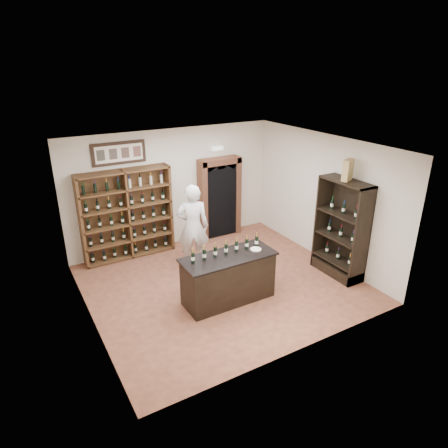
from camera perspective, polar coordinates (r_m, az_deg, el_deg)
The scene contains 21 objects.
floor at distance 8.80m, azimuth -0.27°, elevation -8.53°, with size 5.50×5.50×0.00m, color #9B583E.
ceiling at distance 7.70m, azimuth -0.31°, elevation 10.98°, with size 5.50×5.50×0.00m, color white.
wall_back at distance 10.25m, azimuth -7.27°, elevation 5.09°, with size 5.50×0.04×3.00m, color silver.
wall_left at distance 7.29m, azimuth -19.44°, elevation -3.52°, with size 0.04×5.00×3.00m, color silver.
wall_right at distance 9.71m, azimuth 13.97°, elevation 3.59°, with size 0.04×5.00×3.00m, color silver.
wine_shelf at distance 9.83m, azimuth -13.74°, elevation 1.37°, with size 2.20×0.38×2.20m.
framed_picture at distance 9.55m, azimuth -14.79°, elevation 9.76°, with size 1.25×0.04×0.52m, color black.
arched_doorway at distance 10.74m, azimuth -0.67°, elevation 4.05°, with size 1.17×0.35×2.17m.
emergency_light at distance 10.48m, azimuth -0.95°, elevation 10.74°, with size 0.30×0.10×0.10m, color white.
tasting_counter at distance 8.02m, azimuth 0.63°, elevation -7.78°, with size 1.88×0.78×1.00m.
counter_bottle_0 at distance 7.50m, azimuth -4.47°, elevation -4.80°, with size 0.07×0.07×0.30m.
counter_bottle_1 at distance 7.59m, azimuth -2.84°, elevation -4.39°, with size 0.07×0.07×0.30m.
counter_bottle_2 at distance 7.69m, azimuth -1.25°, elevation -3.99°, with size 0.07×0.07×0.30m.
counter_bottle_3 at distance 7.80m, azimuth 0.30°, elevation -3.59°, with size 0.07×0.07×0.30m.
counter_bottle_4 at distance 7.91m, azimuth 1.80°, elevation -3.21°, with size 0.07×0.07×0.30m.
counter_bottle_5 at distance 8.03m, azimuth 3.26°, elevation -2.83°, with size 0.07×0.07×0.30m.
counter_bottle_6 at distance 8.15m, azimuth 4.68°, elevation -2.47°, with size 0.07×0.07×0.30m.
side_cabinet at distance 9.25m, azimuth 16.32°, elevation -2.62°, with size 0.48×1.20×2.20m.
shopkeeper at distance 9.11m, azimuth -4.48°, elevation -0.40°, with size 0.73×0.48×2.01m, color silver.
plate at distance 8.04m, azimuth 4.56°, elevation -3.61°, with size 0.22×0.22×0.02m, color silver.
wine_crate at distance 8.68m, azimuth 17.27°, elevation 7.38°, with size 0.31×0.13×0.44m, color tan.
Camera 1 is at (-3.74, -6.55, 4.54)m, focal length 32.00 mm.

